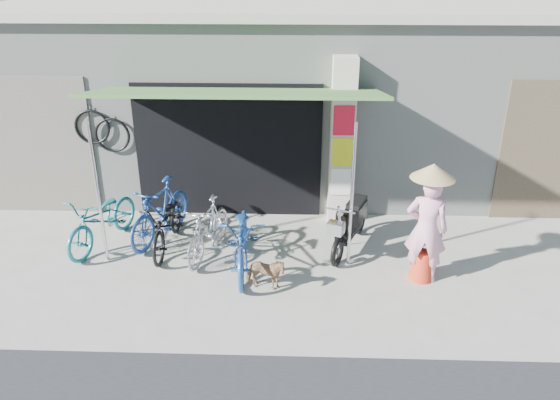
{
  "coord_description": "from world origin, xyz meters",
  "views": [
    {
      "loc": [
        0.07,
        -6.85,
        4.53
      ],
      "look_at": [
        -0.2,
        1.0,
        1.0
      ],
      "focal_mm": 35.0,
      "sensor_mm": 36.0,
      "label": 1
    }
  ],
  "objects_px": {
    "bike_teal": "(103,219)",
    "bike_silver": "(208,229)",
    "bike_navy": "(243,239)",
    "bike_black": "(168,224)",
    "nun": "(427,225)",
    "bike_blue": "(160,211)",
    "moped": "(351,224)",
    "street_dog": "(265,273)"
  },
  "relations": [
    {
      "from": "bike_blue",
      "to": "bike_teal",
      "type": "bearing_deg",
      "value": -145.2
    },
    {
      "from": "bike_silver",
      "to": "street_dog",
      "type": "distance_m",
      "value": 1.4
    },
    {
      "from": "bike_navy",
      "to": "bike_blue",
      "type": "bearing_deg",
      "value": 145.34
    },
    {
      "from": "bike_teal",
      "to": "bike_silver",
      "type": "distance_m",
      "value": 1.85
    },
    {
      "from": "bike_blue",
      "to": "bike_black",
      "type": "relative_size",
      "value": 1.02
    },
    {
      "from": "street_dog",
      "to": "moped",
      "type": "bearing_deg",
      "value": -35.35
    },
    {
      "from": "bike_silver",
      "to": "moped",
      "type": "height_order",
      "value": "moped"
    },
    {
      "from": "bike_teal",
      "to": "bike_black",
      "type": "relative_size",
      "value": 1.06
    },
    {
      "from": "bike_navy",
      "to": "bike_silver",
      "type": "bearing_deg",
      "value": 144.53
    },
    {
      "from": "bike_teal",
      "to": "moped",
      "type": "xyz_separation_m",
      "value": [
        4.16,
        0.05,
        -0.04
      ]
    },
    {
      "from": "bike_navy",
      "to": "bike_teal",
      "type": "bearing_deg",
      "value": 161.07
    },
    {
      "from": "bike_black",
      "to": "bike_silver",
      "type": "xyz_separation_m",
      "value": [
        0.71,
        -0.21,
        0.03
      ]
    },
    {
      "from": "bike_navy",
      "to": "moped",
      "type": "height_order",
      "value": "bike_navy"
    },
    {
      "from": "bike_blue",
      "to": "bike_silver",
      "type": "bearing_deg",
      "value": -10.58
    },
    {
      "from": "bike_blue",
      "to": "bike_black",
      "type": "xyz_separation_m",
      "value": [
        0.2,
        -0.33,
        -0.08
      ]
    },
    {
      "from": "bike_navy",
      "to": "moped",
      "type": "bearing_deg",
      "value": 18.86
    },
    {
      "from": "bike_teal",
      "to": "moped",
      "type": "distance_m",
      "value": 4.16
    },
    {
      "from": "bike_black",
      "to": "moped",
      "type": "bearing_deg",
      "value": 3.78
    },
    {
      "from": "nun",
      "to": "moped",
      "type": "bearing_deg",
      "value": -27.56
    },
    {
      "from": "bike_silver",
      "to": "bike_navy",
      "type": "relative_size",
      "value": 0.82
    },
    {
      "from": "bike_silver",
      "to": "bike_blue",
      "type": "bearing_deg",
      "value": 164.36
    },
    {
      "from": "bike_black",
      "to": "moped",
      "type": "height_order",
      "value": "moped"
    },
    {
      "from": "bike_navy",
      "to": "bike_black",
      "type": "bearing_deg",
      "value": 152.46
    },
    {
      "from": "nun",
      "to": "bike_navy",
      "type": "bearing_deg",
      "value": 10.61
    },
    {
      "from": "bike_blue",
      "to": "nun",
      "type": "bearing_deg",
      "value": 4.89
    },
    {
      "from": "bike_teal",
      "to": "bike_silver",
      "type": "height_order",
      "value": "bike_silver"
    },
    {
      "from": "bike_silver",
      "to": "nun",
      "type": "xyz_separation_m",
      "value": [
        3.35,
        -0.61,
        0.44
      ]
    },
    {
      "from": "bike_teal",
      "to": "street_dog",
      "type": "xyz_separation_m",
      "value": [
        2.8,
        -1.27,
        -0.21
      ]
    },
    {
      "from": "bike_black",
      "to": "bike_blue",
      "type": "bearing_deg",
      "value": 122.26
    },
    {
      "from": "bike_navy",
      "to": "street_dog",
      "type": "xyz_separation_m",
      "value": [
        0.37,
        -0.6,
        -0.25
      ]
    },
    {
      "from": "bike_black",
      "to": "nun",
      "type": "height_order",
      "value": "nun"
    },
    {
      "from": "bike_teal",
      "to": "moped",
      "type": "height_order",
      "value": "moped"
    },
    {
      "from": "bike_black",
      "to": "moped",
      "type": "relative_size",
      "value": 1.05
    },
    {
      "from": "bike_navy",
      "to": "nun",
      "type": "distance_m",
      "value": 2.78
    },
    {
      "from": "bike_blue",
      "to": "bike_black",
      "type": "bearing_deg",
      "value": -39.2
    },
    {
      "from": "bike_silver",
      "to": "bike_navy",
      "type": "bearing_deg",
      "value": -17.0
    },
    {
      "from": "nun",
      "to": "street_dog",
      "type": "bearing_deg",
      "value": 24.38
    },
    {
      "from": "bike_black",
      "to": "street_dog",
      "type": "bearing_deg",
      "value": -33.79
    },
    {
      "from": "bike_teal",
      "to": "bike_silver",
      "type": "relative_size",
      "value": 1.14
    },
    {
      "from": "bike_navy",
      "to": "nun",
      "type": "relative_size",
      "value": 1.04
    },
    {
      "from": "bike_blue",
      "to": "nun",
      "type": "xyz_separation_m",
      "value": [
        4.25,
        -1.14,
        0.39
      ]
    },
    {
      "from": "moped",
      "to": "nun",
      "type": "height_order",
      "value": "nun"
    }
  ]
}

